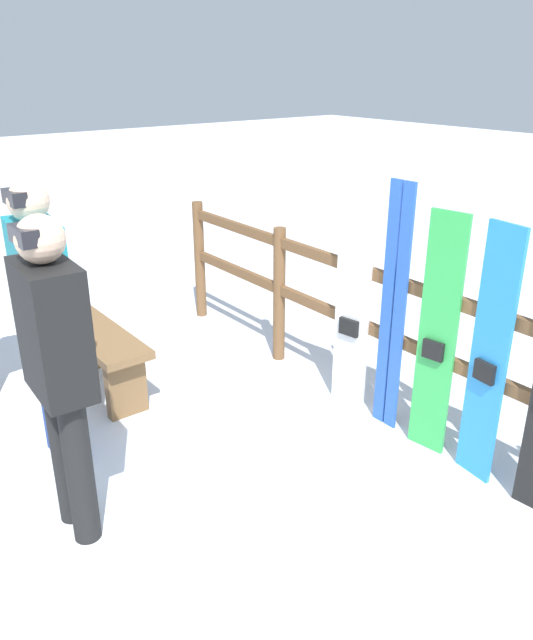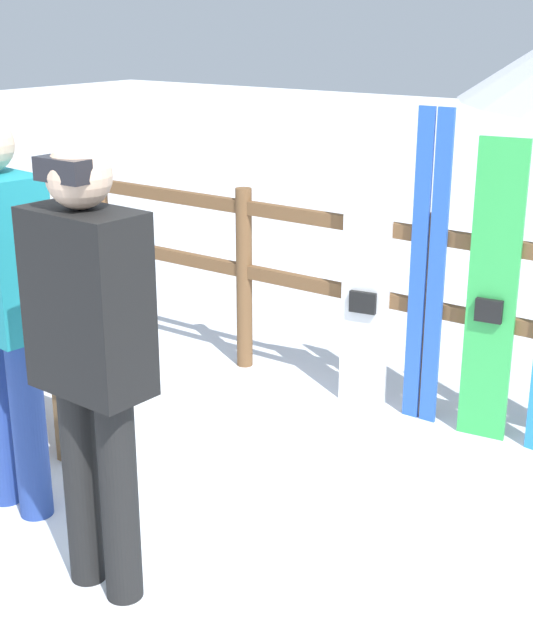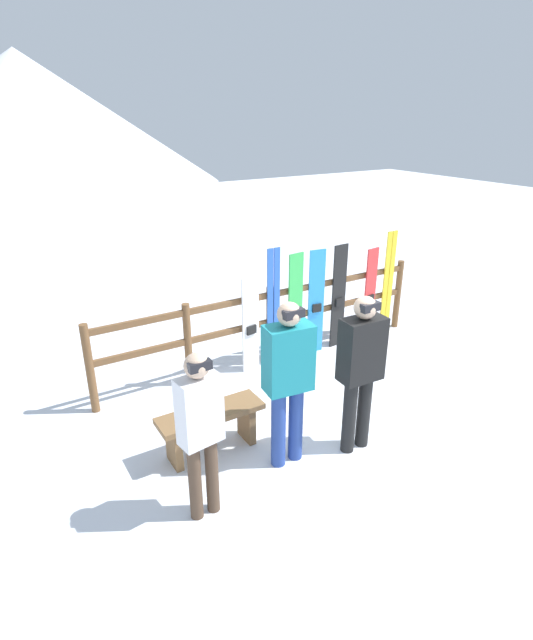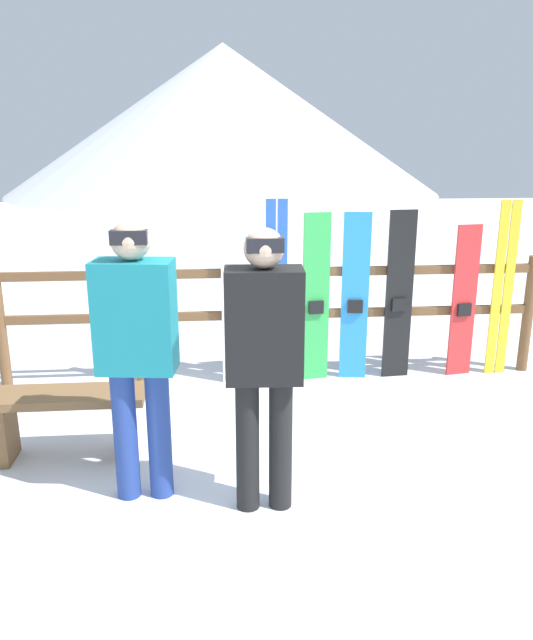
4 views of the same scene
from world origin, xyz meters
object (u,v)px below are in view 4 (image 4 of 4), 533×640
at_px(bench, 66,411).
at_px(snowboard_white, 237,312).
at_px(snowboard_green, 316,299).
at_px(snowboard_red, 464,302).
at_px(snowboard_blue, 355,298).
at_px(person_teal, 137,344).
at_px(ski_pair_yellow, 503,290).
at_px(person_black, 264,353).
at_px(ski_pair_blue, 276,293).
at_px(snowboard_black_stripe, 399,296).

relative_size(bench, snowboard_white, 0.82).
relative_size(snowboard_green, snowboard_red, 1.09).
distance_m(bench, snowboard_blue, 2.76).
bearing_deg(person_teal, ski_pair_yellow, 31.11).
bearing_deg(snowboard_blue, person_black, -115.73).
height_order(person_black, snowboard_green, person_black).
bearing_deg(ski_pair_blue, bench, -139.73).
bearing_deg(snowboard_green, snowboard_red, -0.00).
height_order(bench, person_teal, person_teal).
xyz_separation_m(snowboard_white, snowboard_green, (0.73, 0.00, 0.11)).
height_order(person_teal, snowboard_green, person_teal).
bearing_deg(bench, person_teal, -42.29).
distance_m(snowboard_white, snowboard_green, 0.74).
xyz_separation_m(bench, snowboard_red, (3.40, 1.37, 0.36)).
xyz_separation_m(person_black, snowboard_black_stripe, (1.43, 2.11, -0.22)).
bearing_deg(ski_pair_yellow, snowboard_black_stripe, -179.81).
bearing_deg(snowboard_white, ski_pair_blue, 0.56).
height_order(bench, ski_pair_yellow, ski_pair_yellow).
relative_size(bench, ski_pair_yellow, 0.67).
height_order(bench, snowboard_white, snowboard_white).
bearing_deg(ski_pair_yellow, bench, -159.93).
height_order(person_black, snowboard_black_stripe, person_black).
relative_size(snowboard_blue, snowboard_black_stripe, 0.99).
height_order(ski_pair_blue, snowboard_red, ski_pair_blue).
xyz_separation_m(bench, ski_pair_blue, (1.62, 1.38, 0.49)).
distance_m(person_black, ski_pair_blue, 2.13).
distance_m(person_teal, snowboard_red, 3.41).
relative_size(snowboard_green, snowboard_blue, 1.00).
xyz_separation_m(person_teal, snowboard_black_stripe, (2.18, 1.91, -0.23)).
xyz_separation_m(bench, snowboard_green, (1.99, 1.37, 0.43)).
relative_size(person_black, snowboard_black_stripe, 1.09).
relative_size(ski_pair_blue, snowboard_blue, 1.08).
xyz_separation_m(bench, snowboard_blue, (2.36, 1.37, 0.43)).
height_order(snowboard_green, ski_pair_yellow, ski_pair_yellow).
bearing_deg(snowboard_black_stripe, person_black, -124.21).
bearing_deg(snowboard_red, ski_pair_blue, 179.89).
relative_size(bench, ski_pair_blue, 0.66).
relative_size(person_teal, snowboard_green, 1.12).
xyz_separation_m(person_teal, person_black, (0.75, -0.19, -0.01)).
bearing_deg(ski_pair_yellow, snowboard_green, -179.89).
bearing_deg(person_black, snowboard_white, 92.19).
distance_m(snowboard_green, snowboard_black_stripe, 0.78).
bearing_deg(snowboard_blue, snowboard_red, -0.01).
distance_m(ski_pair_blue, snowboard_black_stripe, 1.15).
distance_m(snowboard_blue, snowboard_black_stripe, 0.42).
relative_size(bench, snowboard_green, 0.71).
relative_size(bench, person_teal, 0.64).
bearing_deg(snowboard_black_stripe, person_teal, -138.73).
height_order(bench, snowboard_green, snowboard_green).
relative_size(ski_pair_blue, snowboard_black_stripe, 1.07).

